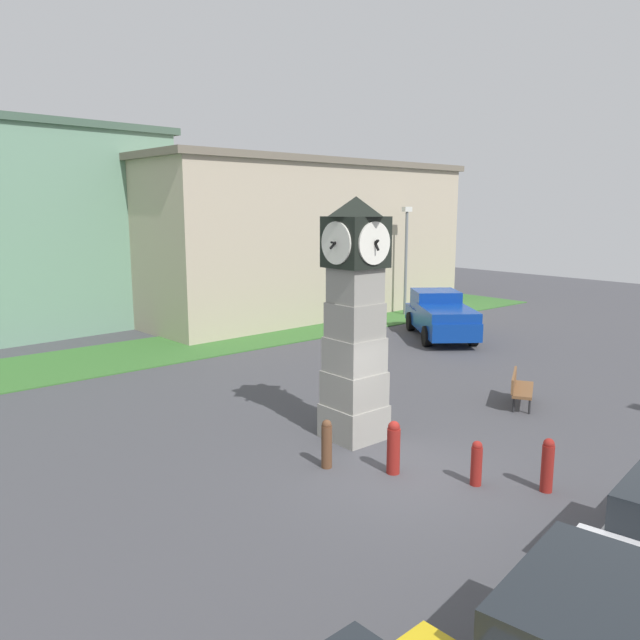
{
  "coord_description": "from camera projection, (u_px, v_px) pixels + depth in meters",
  "views": [
    {
      "loc": [
        -8.89,
        -8.05,
        5.31
      ],
      "look_at": [
        0.26,
        2.83,
        2.74
      ],
      "focal_mm": 35.0,
      "sensor_mm": 36.0,
      "label": 1
    }
  ],
  "objects": [
    {
      "name": "street_lamp_far_side",
      "position": [
        406.0,
        252.0,
        30.67
      ],
      "size": [
        0.5,
        0.24,
        5.34
      ],
      "color": "slate",
      "rests_on": "ground_plane"
    },
    {
      "name": "pickup_truck",
      "position": [
        440.0,
        315.0,
        25.66
      ],
      "size": [
        4.75,
        5.42,
        1.85
      ],
      "color": "navy",
      "rests_on": "ground_plane"
    },
    {
      "name": "bench",
      "position": [
        520.0,
        387.0,
        16.86
      ],
      "size": [
        1.65,
        1.26,
        0.9
      ],
      "color": "brown",
      "rests_on": "ground_plane"
    },
    {
      "name": "bollard_near_tower",
      "position": [
        327.0,
        443.0,
        12.83
      ],
      "size": [
        0.22,
        0.22,
        1.03
      ],
      "color": "brown",
      "rests_on": "ground_plane"
    },
    {
      "name": "bollard_mid_row",
      "position": [
        394.0,
        447.0,
        12.55
      ],
      "size": [
        0.27,
        0.27,
        1.1
      ],
      "color": "maroon",
      "rests_on": "ground_plane"
    },
    {
      "name": "clock_tower",
      "position": [
        355.0,
        322.0,
        14.12
      ],
      "size": [
        1.52,
        1.49,
        5.55
      ],
      "color": "gray",
      "rests_on": "ground_plane"
    },
    {
      "name": "bollard_far_row",
      "position": [
        476.0,
        463.0,
        12.03
      ],
      "size": [
        0.22,
        0.22,
        0.9
      ],
      "color": "maroon",
      "rests_on": "ground_plane"
    },
    {
      "name": "bollard_end_row",
      "position": [
        547.0,
        465.0,
        11.74
      ],
      "size": [
        0.23,
        0.23,
        1.05
      ],
      "color": "maroon",
      "rests_on": "ground_plane"
    },
    {
      "name": "grass_verge_far",
      "position": [
        146.0,
        352.0,
        23.12
      ],
      "size": [
        43.69,
        4.55,
        0.04
      ],
      "primitive_type": "cube",
      "color": "#386B2D",
      "rests_on": "ground_plane"
    },
    {
      "name": "ground_plane",
      "position": [
        400.0,
        473.0,
        12.64
      ],
      "size": [
        72.81,
        72.81,
        0.0
      ],
      "primitive_type": "plane",
      "color": "#424247"
    },
    {
      "name": "storefront_low_left",
      "position": [
        273.0,
        236.0,
        33.21
      ],
      "size": [
        18.11,
        12.31,
        7.55
      ],
      "color": "#B7A88E",
      "rests_on": "ground_plane"
    }
  ]
}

